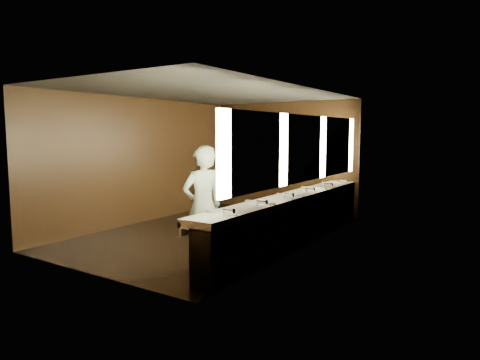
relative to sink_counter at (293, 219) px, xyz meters
name	(u,v)px	position (x,y,z in m)	size (l,w,h in m)	color
floor	(213,233)	(-1.79, 0.00, -0.50)	(6.00, 6.00, 0.00)	black
ceiling	(212,93)	(-1.79, 0.00, 2.30)	(4.00, 6.00, 0.02)	#2D2D2B
wall_back	(283,157)	(-1.79, 3.00, 0.90)	(4.00, 0.02, 2.80)	black
wall_front	(85,177)	(-1.79, -3.00, 0.90)	(4.00, 0.02, 2.80)	black
wall_left	(142,161)	(-3.79, 0.00, 0.90)	(0.02, 6.00, 2.80)	black
wall_right	(305,169)	(0.21, 0.00, 0.90)	(0.02, 6.00, 2.80)	black
sink_counter	(293,219)	(0.00, 0.00, 0.00)	(0.55, 5.40, 1.01)	black
mirror_band	(304,148)	(0.19, 0.00, 1.25)	(0.06, 5.03, 1.15)	#FFF5C2
person	(203,206)	(-0.64, -1.80, 0.42)	(0.67, 0.44, 1.83)	#80B8C0
trash_bin	(236,248)	(-0.22, -1.52, -0.22)	(0.36, 0.36, 0.55)	black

